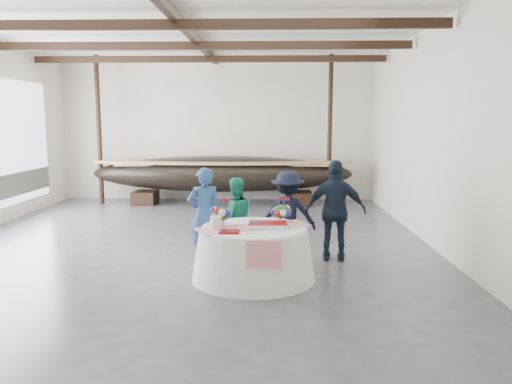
{
  "coord_description": "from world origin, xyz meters",
  "views": [
    {
      "loc": [
        1.71,
        -10.19,
        2.55
      ],
      "look_at": [
        1.45,
        -0.94,
        1.23
      ],
      "focal_mm": 35.0,
      "sensor_mm": 36.0,
      "label": 1
    }
  ],
  "objects": [
    {
      "name": "guest_woman_teal",
      "position": [
        1.06,
        -1.13,
        0.76
      ],
      "size": [
        0.86,
        0.75,
        1.52
      ],
      "primitive_type": "imported",
      "rotation": [
        0.0,
        0.0,
        3.42
      ],
      "color": "#1B8C69",
      "rests_on": "ground"
    },
    {
      "name": "wall_right",
      "position": [
        5.0,
        0.0,
        2.25
      ],
      "size": [
        0.02,
        12.0,
        4.5
      ],
      "primitive_type": "cube",
      "color": "silver",
      "rests_on": "ground"
    },
    {
      "name": "wall_back",
      "position": [
        0.0,
        6.0,
        2.25
      ],
      "size": [
        10.0,
        0.02,
        4.5
      ],
      "primitive_type": "cube",
      "color": "silver",
      "rests_on": "ground"
    },
    {
      "name": "ceiling",
      "position": [
        0.0,
        0.0,
        4.5
      ],
      "size": [
        10.0,
        12.0,
        0.01
      ],
      "primitive_type": "cube",
      "color": "white",
      "rests_on": "wall_back"
    },
    {
      "name": "guest_woman_blue",
      "position": [
        0.51,
        -1.25,
        0.86
      ],
      "size": [
        0.73,
        0.6,
        1.72
      ],
      "primitive_type": "imported",
      "rotation": [
        0.0,
        0.0,
        3.49
      ],
      "color": "navy",
      "rests_on": "ground"
    },
    {
      "name": "longboat_display",
      "position": [
        0.24,
        4.94,
        0.95
      ],
      "size": [
        7.96,
        1.59,
        1.49
      ],
      "color": "black",
      "rests_on": "ground"
    },
    {
      "name": "floor",
      "position": [
        0.0,
        0.0,
        0.0
      ],
      "size": [
        10.0,
        12.0,
        0.01
      ],
      "primitive_type": "cube",
      "color": "#3D3D42",
      "rests_on": "ground"
    },
    {
      "name": "tabletop_items",
      "position": [
        1.39,
        -2.22,
        1.0
      ],
      "size": [
        1.91,
        1.24,
        0.4
      ],
      "color": "red",
      "rests_on": "banquet_table"
    },
    {
      "name": "wall_front",
      "position": [
        0.0,
        -6.0,
        2.25
      ],
      "size": [
        10.0,
        0.02,
        4.5
      ],
      "primitive_type": "cube",
      "color": "silver",
      "rests_on": "ground"
    },
    {
      "name": "guest_man_right",
      "position": [
        2.91,
        -1.22,
        0.92
      ],
      "size": [
        1.13,
        0.59,
        1.85
      ],
      "primitive_type": "imported",
      "rotation": [
        0.0,
        0.0,
        3.01
      ],
      "color": "black",
      "rests_on": "ground"
    },
    {
      "name": "guest_man_left",
      "position": [
        2.04,
        -1.06,
        0.82
      ],
      "size": [
        1.08,
        0.66,
        1.64
      ],
      "primitive_type": "imported",
      "rotation": [
        0.0,
        0.0,
        3.19
      ],
      "color": "black",
      "rests_on": "ground"
    },
    {
      "name": "banquet_table",
      "position": [
        1.45,
        -2.34,
        0.43
      ],
      "size": [
        2.0,
        2.0,
        0.86
      ],
      "color": "white",
      "rests_on": "ground"
    },
    {
      "name": "pavilion_structure",
      "position": [
        0.0,
        0.84,
        4.0
      ],
      "size": [
        9.8,
        11.76,
        4.5
      ],
      "color": "black",
      "rests_on": "ground"
    }
  ]
}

